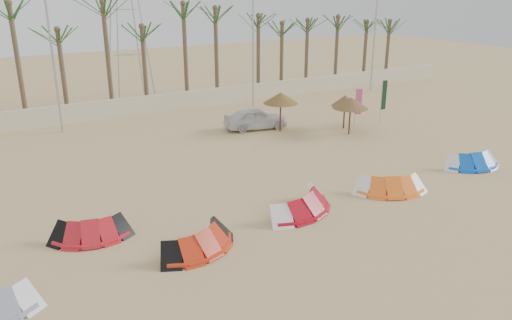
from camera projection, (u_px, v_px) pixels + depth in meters
ground at (339, 240)px, 18.26m from camera, size 120.00×120.00×0.00m
boundary_wall at (143, 105)px, 35.92m from camera, size 60.00×0.30×1.30m
palm_line at (140, 20)px, 35.53m from camera, size 52.00×4.00×7.70m
lamp_b at (51, 39)px, 29.73m from camera, size 1.25×0.14×11.00m
lamp_c at (253, 29)px, 36.44m from camera, size 1.25×0.14×11.00m
lamp_d at (376, 23)px, 42.19m from camera, size 1.25×0.14×11.00m
pylon at (132, 97)px, 41.49m from camera, size 3.00×3.00×14.00m
kite_red_left at (89, 227)px, 18.38m from camera, size 3.15×2.06×0.90m
kite_red_mid at (195, 237)px, 17.60m from camera, size 3.52×2.37×0.90m
kite_red_right at (297, 200)px, 20.65m from camera, size 4.06×2.75×0.90m
kite_orange at (386, 182)px, 22.51m from camera, size 3.65×2.64×0.90m
kite_blue at (468, 158)px, 25.60m from camera, size 3.33×2.16×0.90m
parasol_left at (281, 98)px, 31.11m from camera, size 2.20×2.20×2.52m
parasol_mid at (351, 103)px, 30.58m from camera, size 2.22×2.22×2.35m
parasol_right at (345, 101)px, 31.88m from camera, size 1.77×1.77×2.19m
flag_pink at (357, 103)px, 32.69m from camera, size 0.44×0.17×2.59m
flag_green at (383, 96)px, 33.28m from camera, size 0.45×0.04×3.03m
car at (256, 118)px, 32.18m from camera, size 4.31×2.42×1.39m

